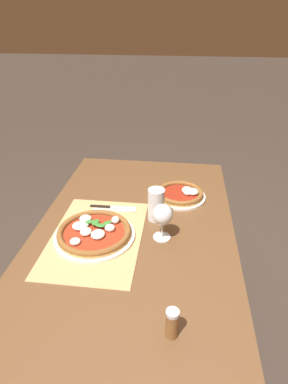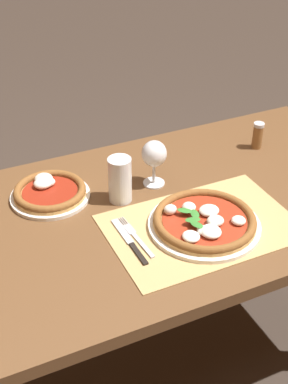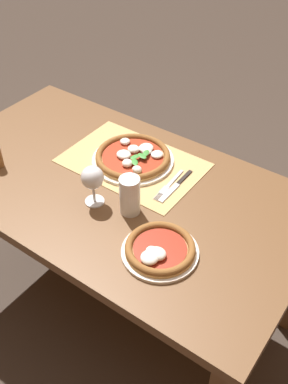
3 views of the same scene
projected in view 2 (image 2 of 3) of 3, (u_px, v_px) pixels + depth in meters
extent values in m
plane|color=#382D26|center=(168.00, 358.00, 2.06)|extent=(24.00, 24.00, 0.00)
cube|color=brown|center=(174.00, 207.00, 1.66)|extent=(1.49, 0.83, 0.04)
cube|color=brown|center=(271.00, 194.00, 2.37)|extent=(0.07, 0.07, 0.70)
cube|color=tan|center=(202.00, 226.00, 1.54)|extent=(0.54, 0.36, 0.00)
cylinder|color=silver|center=(204.00, 225.00, 1.53)|extent=(0.32, 0.32, 0.01)
cylinder|color=tan|center=(204.00, 222.00, 1.53)|extent=(0.30, 0.30, 0.01)
torus|color=brown|center=(205.00, 219.00, 1.52)|extent=(0.30, 0.30, 0.02)
cylinder|color=maroon|center=(205.00, 220.00, 1.52)|extent=(0.24, 0.24, 0.00)
ellipsoid|color=silver|center=(170.00, 210.00, 1.55)|extent=(0.04, 0.03, 0.03)
ellipsoid|color=silver|center=(211.00, 231.00, 1.46)|extent=(0.06, 0.06, 0.03)
ellipsoid|color=silver|center=(191.00, 236.00, 1.45)|extent=(0.05, 0.05, 0.02)
ellipsoid|color=silver|center=(215.00, 221.00, 1.50)|extent=(0.05, 0.05, 0.03)
ellipsoid|color=silver|center=(239.00, 221.00, 1.51)|extent=(0.04, 0.04, 0.02)
ellipsoid|color=silver|center=(205.00, 230.00, 1.47)|extent=(0.04, 0.04, 0.02)
ellipsoid|color=silver|center=(209.00, 210.00, 1.55)|extent=(0.06, 0.05, 0.03)
ellipsoid|color=silver|center=(188.00, 207.00, 1.56)|extent=(0.04, 0.04, 0.03)
ellipsoid|color=#337A2D|center=(195.00, 214.00, 1.52)|extent=(0.04, 0.05, 0.00)
ellipsoid|color=#337A2D|center=(185.00, 211.00, 1.53)|extent=(0.05, 0.05, 0.00)
ellipsoid|color=#337A2D|center=(193.00, 220.00, 1.50)|extent=(0.05, 0.03, 0.00)
ellipsoid|color=#337A2D|center=(197.00, 225.00, 1.48)|extent=(0.04, 0.05, 0.00)
cylinder|color=silver|center=(50.00, 196.00, 1.66)|extent=(0.25, 0.25, 0.01)
cylinder|color=tan|center=(50.00, 193.00, 1.66)|extent=(0.22, 0.22, 0.01)
torus|color=brown|center=(50.00, 191.00, 1.65)|extent=(0.22, 0.22, 0.02)
cylinder|color=maroon|center=(50.00, 191.00, 1.65)|extent=(0.17, 0.17, 0.00)
ellipsoid|color=silver|center=(48.00, 182.00, 1.67)|extent=(0.04, 0.04, 0.03)
ellipsoid|color=silver|center=(43.00, 183.00, 1.67)|extent=(0.06, 0.05, 0.03)
ellipsoid|color=silver|center=(46.00, 183.00, 1.67)|extent=(0.05, 0.05, 0.02)
ellipsoid|color=silver|center=(44.00, 179.00, 1.69)|extent=(0.06, 0.06, 0.03)
cylinder|color=silver|center=(154.00, 183.00, 1.73)|extent=(0.07, 0.07, 0.00)
cylinder|color=silver|center=(154.00, 174.00, 1.71)|extent=(0.01, 0.01, 0.06)
ellipsoid|color=silver|center=(154.00, 154.00, 1.67)|extent=(0.08, 0.08, 0.08)
ellipsoid|color=#C17019|center=(154.00, 156.00, 1.67)|extent=(0.07, 0.07, 0.05)
cylinder|color=silver|center=(120.00, 180.00, 1.62)|extent=(0.07, 0.07, 0.15)
cylinder|color=black|center=(120.00, 184.00, 1.63)|extent=(0.07, 0.07, 0.12)
cylinder|color=silver|center=(120.00, 165.00, 1.59)|extent=(0.07, 0.07, 0.02)
cube|color=#B7B7BC|center=(143.00, 245.00, 1.47)|extent=(0.02, 0.12, 0.00)
cube|color=#B7B7BC|center=(129.00, 229.00, 1.52)|extent=(0.02, 0.05, 0.00)
cylinder|color=#B7B7BC|center=(126.00, 221.00, 1.56)|extent=(0.01, 0.04, 0.00)
cylinder|color=#B7B7BC|center=(124.00, 221.00, 1.56)|extent=(0.01, 0.04, 0.00)
cylinder|color=#B7B7BC|center=(122.00, 222.00, 1.55)|extent=(0.01, 0.04, 0.00)
cylinder|color=#B7B7BC|center=(120.00, 222.00, 1.55)|extent=(0.01, 0.04, 0.00)
cube|color=black|center=(139.00, 254.00, 1.44)|extent=(0.02, 0.10, 0.01)
cube|color=#B7B7BC|center=(122.00, 231.00, 1.52)|extent=(0.02, 0.12, 0.00)
cylinder|color=brown|center=(257.00, 137.00, 1.91)|extent=(0.04, 0.04, 0.08)
cylinder|color=#BCBCC1|center=(259.00, 125.00, 1.88)|extent=(0.04, 0.04, 0.01)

